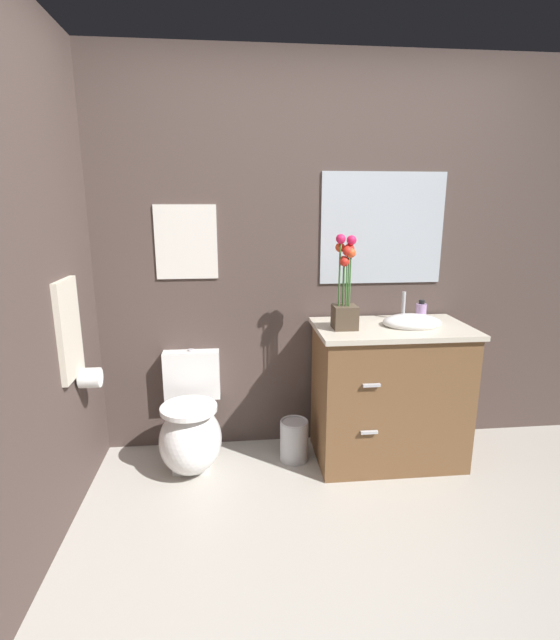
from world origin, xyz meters
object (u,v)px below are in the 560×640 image
at_px(wall_poster, 186,242).
at_px(toilet_paper_roll, 90,378).
at_px(flower_vase, 345,294).
at_px(hanging_towel, 69,330).
at_px(trash_bin, 294,440).
at_px(vanity_cabinet, 389,392).
at_px(toilet, 191,429).
at_px(soap_bottle, 421,313).
at_px(wall_mirror, 382,229).

bearing_deg(wall_poster, toilet_paper_roll, -137.57).
bearing_deg(flower_vase, hanging_towel, -171.48).
bearing_deg(toilet_paper_roll, trash_bin, 9.62).
bearing_deg(vanity_cabinet, hanging_towel, -172.08).
bearing_deg(vanity_cabinet, flower_vase, -175.01).
height_order(toilet, wall_poster, wall_poster).
xyz_separation_m(toilet, soap_bottle, (1.44, 0.03, 0.70)).
xyz_separation_m(soap_bottle, wall_poster, (-1.44, 0.24, 0.43)).
bearing_deg(trash_bin, vanity_cabinet, -2.45).
xyz_separation_m(toilet, toilet_paper_roll, (-0.51, -0.20, 0.44)).
bearing_deg(trash_bin, soap_bottle, 1.88).
xyz_separation_m(flower_vase, toilet_paper_roll, (-1.44, -0.14, -0.41)).
bearing_deg(vanity_cabinet, wall_poster, 166.72).
xyz_separation_m(toilet, trash_bin, (0.65, -0.00, -0.11)).
height_order(toilet, trash_bin, toilet).
distance_m(wall_poster, wall_mirror, 1.25).
distance_m(vanity_cabinet, wall_poster, 1.58).
bearing_deg(toilet, wall_poster, 90.00).
relative_size(toilet, wall_mirror, 0.86).
bearing_deg(hanging_towel, flower_vase, 8.52).
relative_size(soap_bottle, trash_bin, 0.54).
distance_m(flower_vase, toilet_paper_roll, 1.51).
height_order(vanity_cabinet, hanging_towel, hanging_towel).
distance_m(toilet, toilet_paper_roll, 0.70).
distance_m(hanging_towel, toilet_paper_roll, 0.31).
relative_size(toilet, wall_poster, 1.52).
bearing_deg(trash_bin, wall_poster, 157.46).
bearing_deg(wall_mirror, vanity_cabinet, -89.48).
height_order(trash_bin, wall_poster, wall_poster).
distance_m(toilet, flower_vase, 1.26).
xyz_separation_m(soap_bottle, wall_mirror, (-0.19, 0.24, 0.50)).
height_order(toilet, toilet_paper_roll, toilet_paper_roll).
bearing_deg(vanity_cabinet, toilet, 178.78).
bearing_deg(toilet_paper_roll, flower_vase, 5.66).
distance_m(vanity_cabinet, wall_mirror, 1.04).
distance_m(vanity_cabinet, soap_bottle, 0.53).
bearing_deg(wall_mirror, wall_poster, 180.00).
bearing_deg(vanity_cabinet, toilet_paper_roll, -174.46).
distance_m(toilet, hanging_towel, 0.96).
relative_size(wall_poster, toilet_paper_roll, 4.13).
relative_size(vanity_cabinet, wall_mirror, 1.33).
bearing_deg(wall_poster, soap_bottle, -9.57).
distance_m(toilet, wall_poster, 1.16).
height_order(trash_bin, toilet_paper_roll, toilet_paper_roll).
bearing_deg(vanity_cabinet, soap_bottle, 15.07).
height_order(wall_poster, wall_mirror, wall_mirror).
xyz_separation_m(trash_bin, wall_mirror, (0.60, 0.27, 1.31)).
relative_size(vanity_cabinet, wall_poster, 2.34).
xyz_separation_m(toilet, wall_poster, (0.00, 0.27, 1.13)).
xyz_separation_m(soap_bottle, hanging_towel, (-2.00, -0.30, 0.03)).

